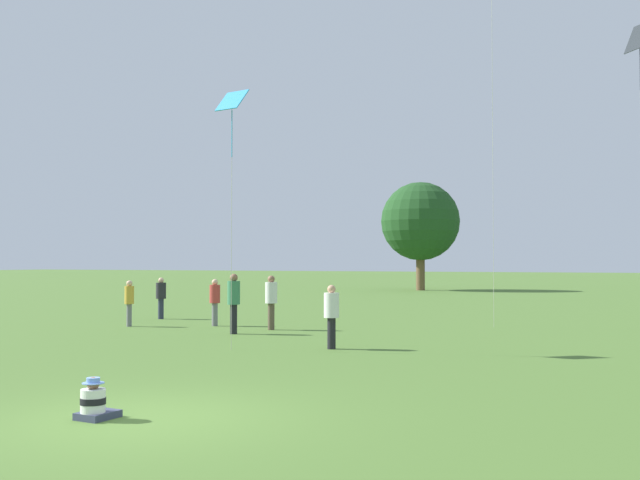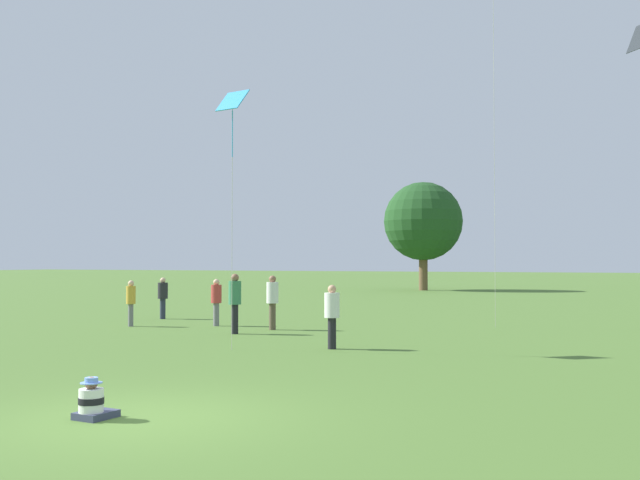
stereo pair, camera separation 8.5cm
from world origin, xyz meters
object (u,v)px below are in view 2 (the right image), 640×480
at_px(person_standing_1, 163,295).
at_px(person_standing_6, 272,298).
at_px(seated_toddler, 93,402).
at_px(kite_1, 232,110).
at_px(distant_tree_0, 423,222).
at_px(person_standing_2, 332,311).
at_px(person_standing_3, 131,299).
at_px(person_standing_4, 235,298).
at_px(person_standing_0, 216,298).

distance_m(person_standing_1, person_standing_6, 6.42).
bearing_deg(seated_toddler, kite_1, 111.75).
bearing_deg(person_standing_6, person_standing_1, -71.92).
relative_size(seated_toddler, distant_tree_0, 0.07).
relative_size(seated_toddler, person_standing_2, 0.37).
distance_m(seated_toddler, kite_1, 10.02).
distance_m(person_standing_3, person_standing_4, 4.66).
relative_size(kite_1, distant_tree_0, 0.78).
xyz_separation_m(person_standing_4, kite_1, (2.10, -3.62, 4.91)).
xyz_separation_m(person_standing_4, distant_tree_0, (-4.84, 35.80, 4.19)).
distance_m(person_standing_4, kite_1, 6.46).
bearing_deg(person_standing_6, person_standing_4, 25.80).
relative_size(person_standing_1, kite_1, 0.24).
bearing_deg(kite_1, person_standing_2, 85.31).
relative_size(person_standing_2, person_standing_6, 0.92).
distance_m(person_standing_0, person_standing_3, 2.88).
bearing_deg(kite_1, seated_toddler, -17.24).
relative_size(person_standing_2, kite_1, 0.25).
bearing_deg(person_standing_2, person_standing_4, -24.16).
bearing_deg(person_standing_0, distant_tree_0, -168.22).
relative_size(seated_toddler, person_standing_1, 0.37).
distance_m(person_standing_0, person_standing_1, 4.00).
bearing_deg(person_standing_4, person_standing_0, -89.00).
distance_m(person_standing_0, kite_1, 8.73).
distance_m(person_standing_2, person_standing_4, 4.88).
bearing_deg(distant_tree_0, person_standing_3, -89.58).
xyz_separation_m(person_standing_6, kite_1, (1.71, -5.31, 4.96)).
height_order(person_standing_2, distant_tree_0, distant_tree_0).
bearing_deg(seated_toddler, person_standing_3, 130.92).
xyz_separation_m(person_standing_3, person_standing_6, (4.98, 0.89, 0.10)).
height_order(person_standing_2, person_standing_3, person_standing_2).
bearing_deg(kite_1, person_standing_1, -169.55).
xyz_separation_m(person_standing_0, person_standing_6, (2.43, -0.47, 0.09)).
height_order(seated_toddler, person_standing_2, person_standing_2).
bearing_deg(person_standing_3, person_standing_0, -138.51).
height_order(person_standing_4, kite_1, kite_1).
relative_size(person_standing_6, distant_tree_0, 0.21).
bearing_deg(distant_tree_0, person_standing_4, -82.30).
bearing_deg(kite_1, distant_tree_0, 155.00).
xyz_separation_m(person_standing_0, person_standing_3, (-2.54, -1.36, -0.02)).
xyz_separation_m(seated_toddler, person_standing_3, (-9.18, 12.22, 0.70)).
relative_size(person_standing_0, person_standing_2, 1.00).
height_order(person_standing_3, kite_1, kite_1).
bearing_deg(person_standing_2, person_standing_3, -14.87).
xyz_separation_m(kite_1, distant_tree_0, (-6.94, 39.43, -0.72)).
bearing_deg(seated_toddler, person_standing_1, 127.55).
bearing_deg(distant_tree_0, person_standing_0, -85.24).
bearing_deg(person_standing_2, person_standing_0, -30.85).
relative_size(person_standing_4, kite_1, 0.28).
height_order(person_standing_2, person_standing_4, person_standing_4).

